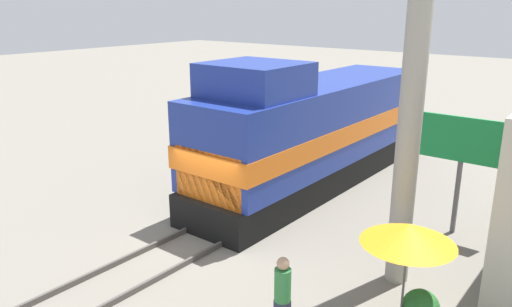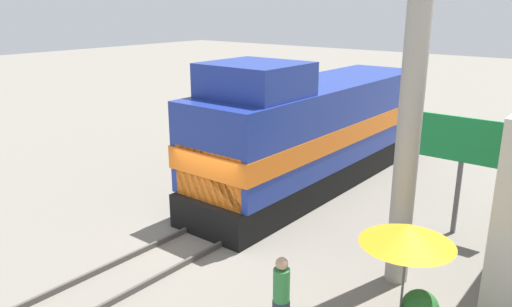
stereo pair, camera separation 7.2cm
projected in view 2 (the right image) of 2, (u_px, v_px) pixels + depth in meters
ground_plane at (214, 233)px, 14.99m from camera, size 120.00×120.00×0.00m
rail_near at (197, 225)px, 15.40m from camera, size 0.08×41.59×0.15m
rail_far at (232, 238)px, 14.54m from camera, size 0.08×41.59×0.15m
locomotive at (312, 132)px, 18.35m from camera, size 3.06×12.30×4.92m
utility_pole at (417, 36)px, 10.81m from camera, size 1.80×0.55×11.82m
vendor_umbrella at (408, 234)px, 10.10m from camera, size 1.95×1.95×2.37m
billboard_sign at (463, 147)px, 14.28m from camera, size 2.48×0.12×3.55m
person_bystander at (281, 295)px, 10.02m from camera, size 0.34×0.34×1.84m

